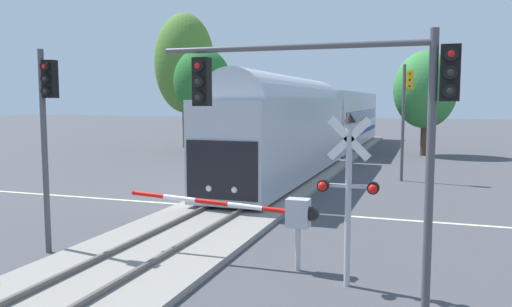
% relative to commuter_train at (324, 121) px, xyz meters
% --- Properties ---
extents(ground_plane, '(220.00, 220.00, 0.00)m').
position_rel_commuter_train_xyz_m(ground_plane, '(-0.00, -17.43, -2.79)').
color(ground_plane, '#47474C').
extents(road_centre_stripe, '(44.00, 0.20, 0.01)m').
position_rel_commuter_train_xyz_m(road_centre_stripe, '(-0.00, -17.43, -2.78)').
color(road_centre_stripe, beige).
rests_on(road_centre_stripe, ground).
extents(railway_track, '(4.40, 80.00, 0.32)m').
position_rel_commuter_train_xyz_m(railway_track, '(-0.00, -17.43, -2.69)').
color(railway_track, gray).
rests_on(railway_track, ground).
extents(commuter_train, '(3.04, 40.86, 5.16)m').
position_rel_commuter_train_xyz_m(commuter_train, '(0.00, 0.00, 0.00)').
color(commuter_train, '#B2B7C1').
rests_on(commuter_train, railway_track).
extents(crossing_gate_near, '(5.21, 0.40, 1.80)m').
position_rel_commuter_train_xyz_m(crossing_gate_near, '(3.56, -23.84, -1.37)').
color(crossing_gate_near, '#B7B7BC').
rests_on(crossing_gate_near, ground).
extents(crossing_signal_mast, '(1.36, 0.44, 3.93)m').
position_rel_commuter_train_xyz_m(crossing_signal_mast, '(5.38, -24.55, -0.39)').
color(crossing_signal_mast, '#B2B2B7').
rests_on(crossing_signal_mast, ground).
extents(traffic_signal_far_side, '(0.53, 0.38, 6.05)m').
position_rel_commuter_train_xyz_m(traffic_signal_far_side, '(5.90, -8.27, 1.26)').
color(traffic_signal_far_side, '#4C4C51').
rests_on(traffic_signal_far_side, ground).
extents(traffic_signal_near_right, '(5.79, 0.38, 5.47)m').
position_rel_commuter_train_xyz_m(traffic_signal_near_right, '(5.48, -26.06, 1.38)').
color(traffic_signal_near_right, '#4C4C51').
rests_on(traffic_signal_near_right, ground).
extents(traffic_signal_median, '(0.53, 0.38, 5.56)m').
position_rel_commuter_train_xyz_m(traffic_signal_median, '(-2.71, -24.60, 0.94)').
color(traffic_signal_median, '#4C4C51').
rests_on(traffic_signal_median, ground).
extents(pine_left_background, '(5.33, 5.33, 11.93)m').
position_rel_commuter_train_xyz_m(pine_left_background, '(-13.70, 5.70, 4.73)').
color(pine_left_background, '#4C3828').
rests_on(pine_left_background, ground).
extents(elm_centre_background, '(4.72, 4.72, 7.98)m').
position_rel_commuter_train_xyz_m(elm_centre_background, '(6.72, 5.34, 2.24)').
color(elm_centre_background, '#4C3828').
rests_on(elm_centre_background, ground).
extents(oak_behind_train, '(4.42, 4.42, 8.27)m').
position_rel_commuter_train_xyz_m(oak_behind_train, '(-9.62, 0.50, 2.88)').
color(oak_behind_train, '#4C3828').
rests_on(oak_behind_train, ground).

